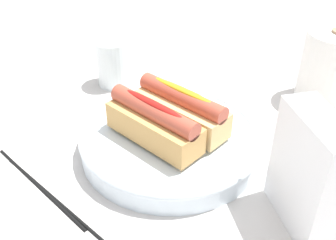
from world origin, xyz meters
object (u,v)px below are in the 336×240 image
object	(u,v)px
chopstick_far	(38,186)
hotdog_back	(182,109)
chopstick_near	(52,197)
paper_towel_roll	(332,67)
napkin_box	(310,173)
hotdog_front	(154,123)
serving_bowl	(168,140)
water_glass	(116,65)

from	to	relation	value
chopstick_far	hotdog_back	bearing A→B (deg)	70.99
chopstick_near	paper_towel_roll	bearing A→B (deg)	72.87
hotdog_back	napkin_box	xyz separation A→B (m)	(0.20, 0.06, 0.01)
chopstick_near	hotdog_front	bearing A→B (deg)	74.55
serving_bowl	hotdog_front	size ratio (longest dim) A/B	1.73
hotdog_front	hotdog_back	bearing A→B (deg)	105.91
water_glass	chopstick_near	bearing A→B (deg)	-36.32
serving_bowl	paper_towel_roll	size ratio (longest dim) A/B	2.04
serving_bowl	napkin_box	distance (m)	0.22
serving_bowl	hotdog_front	xyz separation A→B (m)	(0.01, -0.03, 0.05)
hotdog_back	napkin_box	bearing A→B (deg)	15.98
serving_bowl	napkin_box	world-z (taller)	napkin_box
hotdog_back	serving_bowl	bearing A→B (deg)	-74.09
paper_towel_roll	water_glass	bearing A→B (deg)	-125.96
serving_bowl	chopstick_far	world-z (taller)	serving_bowl
hotdog_back	paper_towel_roll	distance (m)	0.30
hotdog_back	chopstick_far	distance (m)	0.23
serving_bowl	hotdog_front	bearing A→B (deg)	-74.09
chopstick_far	napkin_box	bearing A→B (deg)	35.38
napkin_box	chopstick_near	size ratio (longest dim) A/B	0.68
water_glass	chopstick_far	size ratio (longest dim) A/B	0.41
hotdog_front	water_glass	bearing A→B (deg)	172.06
serving_bowl	chopstick_near	distance (m)	0.18
hotdog_front	hotdog_back	distance (m)	0.06
napkin_box	paper_towel_roll	bearing A→B (deg)	143.96
serving_bowl	napkin_box	xyz separation A→B (m)	(0.19, 0.08, 0.05)
hotdog_front	paper_towel_roll	bearing A→B (deg)	92.16
hotdog_front	hotdog_back	world-z (taller)	same
hotdog_front	chopstick_near	world-z (taller)	hotdog_front
napkin_box	chopstick_far	xyz separation A→B (m)	(-0.20, -0.28, -0.07)
hotdog_back	paper_towel_roll	world-z (taller)	paper_towel_roll
serving_bowl	water_glass	bearing A→B (deg)	178.11
hotdog_front	hotdog_back	xyz separation A→B (m)	(-0.02, 0.05, 0.00)
serving_bowl	chopstick_near	size ratio (longest dim) A/B	1.25
napkin_box	chopstick_near	distance (m)	0.33
chopstick_far	hotdog_front	bearing A→B (deg)	65.66
hotdog_back	water_glass	distance (m)	0.23
paper_towel_roll	chopstick_near	size ratio (longest dim) A/B	0.61
napkin_box	chopstick_far	size ratio (longest dim) A/B	0.68
chopstick_near	napkin_box	bearing A→B (deg)	36.81
serving_bowl	hotdog_back	distance (m)	0.05
hotdog_back	chopstick_far	xyz separation A→B (m)	(-0.00, -0.22, -0.06)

